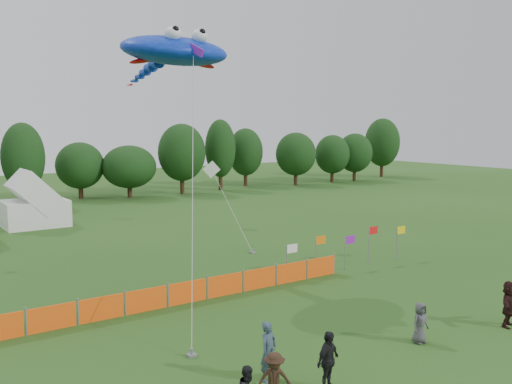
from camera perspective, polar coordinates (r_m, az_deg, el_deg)
ground at (r=21.07m, az=9.70°, el=-15.88°), size 160.00×160.00×0.00m
treeline at (r=60.80m, az=-20.07°, el=2.83°), size 104.57×8.78×8.36m
tent_right at (r=47.98m, az=-21.28°, el=-1.20°), size 4.80×3.84×3.39m
barrier_fence at (r=26.38m, az=-6.89°, el=-9.92°), size 17.90×0.06×1.00m
flag_row at (r=32.26m, az=9.12°, el=-5.24°), size 8.73×0.40×2.16m
spectator_a at (r=18.70m, az=1.27°, el=-15.63°), size 0.81×0.67×1.92m
spectator_c at (r=17.10m, az=1.84°, el=-18.35°), size 1.24×1.04×1.67m
spectator_d at (r=18.24m, az=7.22°, el=-16.40°), size 1.17×0.74×1.85m
spectator_e at (r=22.49m, az=16.08°, el=-12.45°), size 0.77×0.52×1.54m
spectator_f at (r=25.33m, az=23.99°, el=-10.18°), size 1.81×0.96×1.87m
stingray_kite at (r=29.93m, az=-8.39°, el=13.66°), size 7.46×17.00×12.72m
small_kite_white at (r=42.87m, az=-3.67°, el=0.66°), size 3.78×10.39×5.16m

